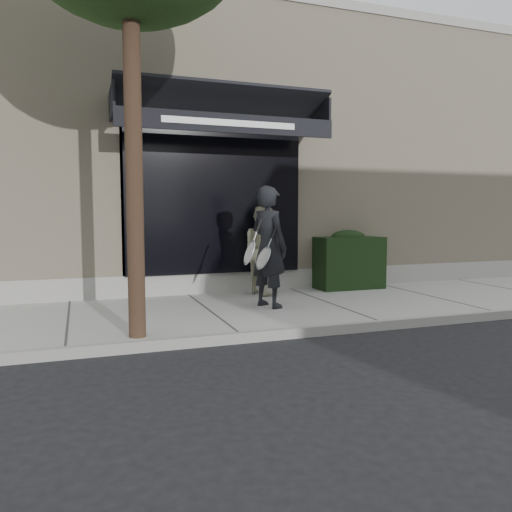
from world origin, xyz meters
name	(u,v)px	position (x,y,z in m)	size (l,w,h in m)	color
ground	(327,309)	(0.00, 0.00, 0.00)	(80.00, 80.00, 0.00)	black
sidewalk	(327,306)	(0.00, 0.00, 0.06)	(20.00, 3.00, 0.12)	gray
curb	(380,325)	(0.00, -1.55, 0.07)	(20.00, 0.10, 0.14)	gray
building_facade	(237,167)	(-0.01, 4.96, 2.74)	(14.30, 8.04, 5.64)	beige
hedge	(348,261)	(1.10, 1.25, 0.66)	(1.30, 0.70, 1.14)	black
pedestrian_front	(269,247)	(-1.06, -0.06, 1.06)	(0.90, 0.96, 1.88)	black
pedestrian_back	(263,250)	(-0.71, 1.15, 0.92)	(0.79, 0.91, 1.59)	#AFAE8C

